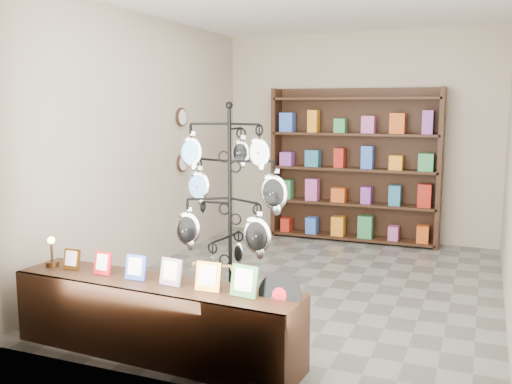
# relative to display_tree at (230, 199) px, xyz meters

# --- Properties ---
(ground) EXTENTS (5.00, 5.00, 0.00)m
(ground) POSITION_rel_display_tree_xyz_m (0.30, 1.34, -1.14)
(ground) COLOR slate
(ground) RESTS_ON ground
(room_envelope) EXTENTS (5.00, 5.00, 5.00)m
(room_envelope) POSITION_rel_display_tree_xyz_m (0.30, 1.34, 0.71)
(room_envelope) COLOR #B2A68F
(room_envelope) RESTS_ON ground
(display_tree) EXTENTS (1.02, 0.86, 1.98)m
(display_tree) POSITION_rel_display_tree_xyz_m (0.00, 0.00, 0.00)
(display_tree) COLOR black
(display_tree) RESTS_ON ground
(front_shelf) EXTENTS (2.42, 0.62, 0.85)m
(front_shelf) POSITION_rel_display_tree_xyz_m (-0.29, -0.80, -0.85)
(front_shelf) COLOR black
(front_shelf) RESTS_ON ground
(back_shelving) EXTENTS (2.42, 0.36, 2.20)m
(back_shelving) POSITION_rel_display_tree_xyz_m (0.30, 3.64, -0.11)
(back_shelving) COLOR black
(back_shelving) RESTS_ON ground
(wall_clocks) EXTENTS (0.03, 0.24, 0.84)m
(wall_clocks) POSITION_rel_display_tree_xyz_m (-1.67, 2.14, 0.36)
(wall_clocks) COLOR black
(wall_clocks) RESTS_ON ground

